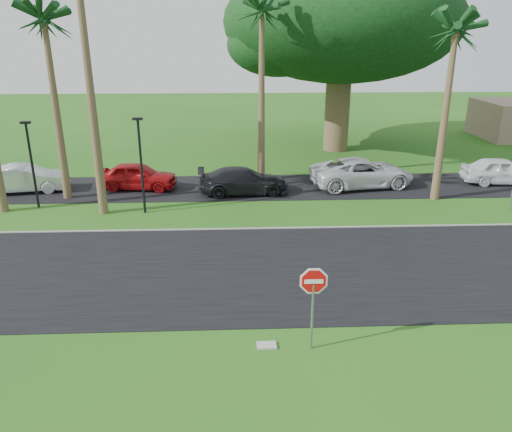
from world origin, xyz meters
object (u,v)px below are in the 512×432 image
at_px(car_silver, 25,179).
at_px(car_minivan, 362,173).
at_px(stop_sign_near, 313,292).
at_px(car_pickup, 502,171).
at_px(car_red, 137,176).
at_px(car_dark, 243,181).

distance_m(car_silver, car_minivan, 18.77).
relative_size(stop_sign_near, car_pickup, 0.59).
xyz_separation_m(car_red, car_minivan, (12.70, -0.06, 0.06)).
xyz_separation_m(car_dark, car_pickup, (15.03, 1.27, 0.05)).
relative_size(car_dark, car_pickup, 1.10).
xyz_separation_m(car_red, car_dark, (5.92, -1.10, -0.04)).
distance_m(stop_sign_near, car_dark, 14.50).
height_order(car_red, car_dark, car_red).
bearing_deg(stop_sign_near, car_silver, 131.90).
distance_m(stop_sign_near, car_red, 17.24).
relative_size(stop_sign_near, car_silver, 0.58).
bearing_deg(car_minivan, car_red, 80.63).
distance_m(car_dark, car_pickup, 15.08).
bearing_deg(car_dark, car_pickup, -89.27).
height_order(car_silver, car_pickup, car_pickup).
relative_size(stop_sign_near, car_dark, 0.54).
distance_m(stop_sign_near, car_silver, 20.41).
distance_m(car_silver, car_dark, 12.02).
bearing_deg(car_silver, car_minivan, -98.40).
bearing_deg(car_red, car_pickup, -83.28).
bearing_deg(car_pickup, car_red, 95.79).
height_order(car_silver, car_minivan, car_minivan).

